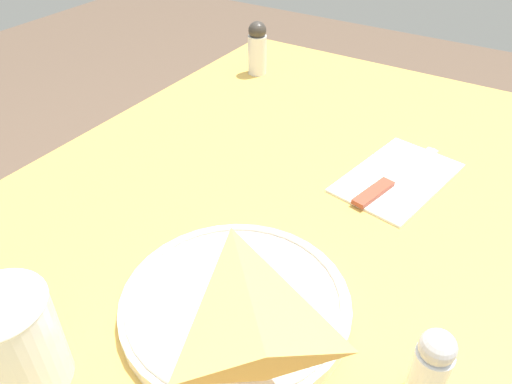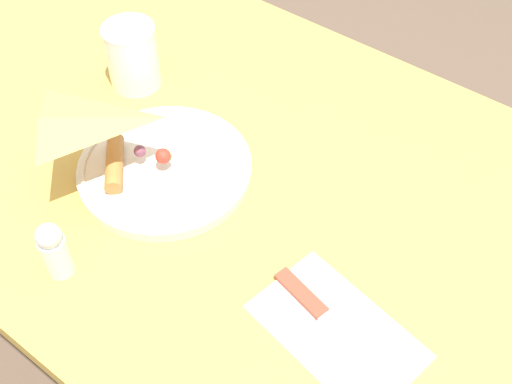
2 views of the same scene
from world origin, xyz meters
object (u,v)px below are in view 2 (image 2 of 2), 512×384
at_px(dining_table, 240,215).
at_px(butter_knife, 331,323).
at_px(plate_pizza, 165,166).
at_px(milk_glass, 133,57).
at_px(salt_shaker, 54,249).
at_px(napkin_folded, 337,331).

relative_size(dining_table, butter_knife, 6.31).
xyz_separation_m(plate_pizza, milk_glass, (-0.17, 0.12, 0.04)).
height_order(milk_glass, butter_knife, milk_glass).
xyz_separation_m(milk_glass, salt_shaker, (0.18, -0.32, -0.01)).
bearing_deg(butter_knife, plate_pizza, -177.84).
relative_size(dining_table, napkin_folded, 6.07).
relative_size(dining_table, plate_pizza, 5.29).
bearing_deg(salt_shaker, napkin_folded, 22.83).
bearing_deg(plate_pizza, dining_table, 38.55).
height_order(plate_pizza, salt_shaker, salt_shaker).
bearing_deg(milk_glass, plate_pizza, -34.62).
relative_size(milk_glass, napkin_folded, 0.49).
bearing_deg(salt_shaker, plate_pizza, 92.24).
distance_m(dining_table, napkin_folded, 0.30).
relative_size(napkin_folded, butter_knife, 1.04).
bearing_deg(salt_shaker, butter_knife, 23.89).
bearing_deg(plate_pizza, salt_shaker, -87.76).
relative_size(plate_pizza, milk_glass, 2.35).
distance_m(dining_table, butter_knife, 0.29).
relative_size(butter_knife, salt_shaker, 2.39).
bearing_deg(plate_pizza, napkin_folded, -11.12).
height_order(butter_knife, salt_shaker, salt_shaker).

